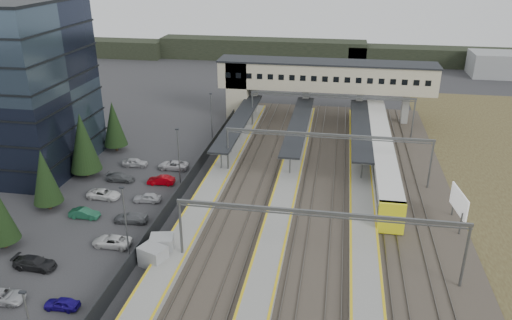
% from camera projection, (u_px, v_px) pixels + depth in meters
% --- Properties ---
extents(ground, '(220.00, 220.00, 0.00)m').
position_uv_depth(ground, '(219.00, 223.00, 59.87)').
color(ground, '#2B2B2D').
rests_on(ground, ground).
extents(conifer_row, '(4.42, 49.82, 9.50)m').
position_uv_depth(conifer_row, '(26.00, 187.00, 57.90)').
color(conifer_row, black).
rests_on(conifer_row, ground).
extents(car_park, '(10.55, 44.48, 1.30)m').
position_uv_depth(car_park, '(92.00, 233.00, 56.63)').
color(car_park, silver).
rests_on(car_park, ground).
extents(lampposts, '(0.50, 53.25, 8.07)m').
position_uv_depth(lampposts, '(156.00, 181.00, 60.55)').
color(lampposts, slate).
rests_on(lampposts, ground).
extents(fence, '(0.08, 90.00, 2.00)m').
position_uv_depth(fence, '(179.00, 193.00, 65.02)').
color(fence, '#26282B').
rests_on(fence, ground).
extents(relay_cabin_near, '(3.20, 2.80, 2.23)m').
position_uv_depth(relay_cabin_near, '(153.00, 256.00, 51.50)').
color(relay_cabin_near, gray).
rests_on(relay_cabin_near, ground).
extents(relay_cabin_far, '(2.87, 2.55, 2.27)m').
position_uv_depth(relay_cabin_far, '(162.00, 246.00, 53.32)').
color(relay_cabin_far, gray).
rests_on(relay_cabin_far, ground).
extents(rail_corridor, '(34.00, 90.00, 0.92)m').
position_uv_depth(rail_corridor, '(300.00, 208.00, 62.83)').
color(rail_corridor, '#3E362E').
rests_on(rail_corridor, ground).
extents(canopies, '(23.10, 30.00, 3.28)m').
position_uv_depth(canopies, '(299.00, 124.00, 81.71)').
color(canopies, black).
rests_on(canopies, ground).
extents(footbridge, '(40.40, 6.40, 11.20)m').
position_uv_depth(footbridge, '(311.00, 78.00, 93.63)').
color(footbridge, beige).
rests_on(footbridge, ground).
extents(gantries, '(28.40, 62.28, 7.17)m').
position_uv_depth(gantries, '(323.00, 175.00, 58.36)').
color(gantries, slate).
rests_on(gantries, ground).
extents(train, '(3.05, 42.41, 3.84)m').
position_uv_depth(train, '(381.00, 151.00, 75.36)').
color(train, silver).
rests_on(train, ground).
extents(billboard, '(0.87, 5.44, 4.55)m').
position_uv_depth(billboard, '(459.00, 203.00, 58.20)').
color(billboard, slate).
rests_on(billboard, ground).
extents(treeline_far, '(170.00, 19.00, 7.00)m').
position_uv_depth(treeline_far, '(380.00, 55.00, 138.65)').
color(treeline_far, black).
rests_on(treeline_far, ground).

